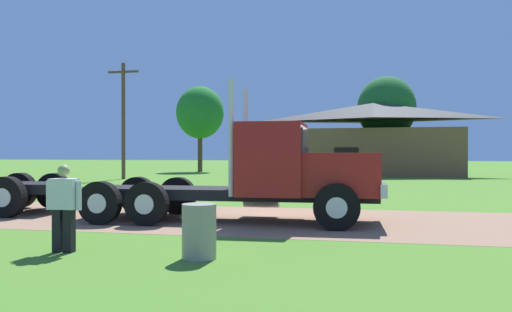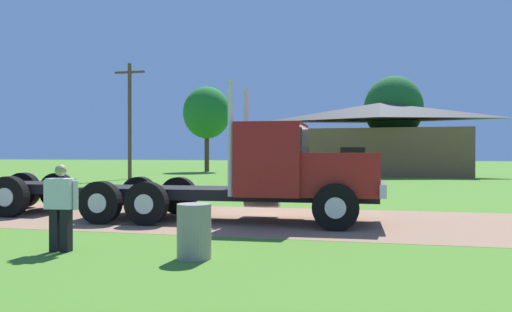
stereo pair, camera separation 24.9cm
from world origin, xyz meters
name	(u,v)px [view 2 (the right image)]	position (x,y,z in m)	size (l,w,h in m)	color
ground_plane	(272,220)	(0.00, 0.00, 0.00)	(200.00, 200.00, 0.00)	#4A7C26
dirt_track	(272,220)	(0.00, 0.00, 0.00)	(120.00, 5.92, 0.01)	#936E52
truck_foreground_white	(271,175)	(0.05, -0.39, 1.23)	(8.17, 3.01, 3.64)	black
visitor_standing_near	(61,204)	(-2.93, -5.18, 0.87)	(0.68, 0.29, 1.60)	silver
steel_barrel	(194,231)	(-0.33, -5.21, 0.47)	(0.59, 0.59, 0.94)	gray
shed_building	(381,140)	(3.25, 27.55, 2.78)	(14.00, 6.03, 5.75)	brown
utility_pole_near	(130,118)	(-13.65, 18.46, 4.22)	(2.20, 0.26, 7.94)	brown
tree_left	(207,113)	(-12.73, 32.26, 5.58)	(4.49, 4.49, 8.07)	#513823
tree_mid	(393,108)	(4.30, 30.04, 5.50)	(4.81, 4.81, 8.16)	#513823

